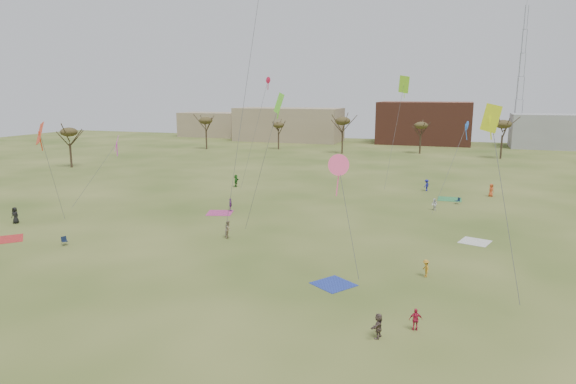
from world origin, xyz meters
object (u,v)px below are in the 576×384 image
(spectator_fore_a, at_px, (416,320))
(camp_chair_left, at_px, (65,243))
(camp_chair_right, at_px, (457,202))
(radio_tower, at_px, (521,76))

(spectator_fore_a, bearing_deg, camp_chair_left, -29.10)
(camp_chair_left, distance_m, camp_chair_right, 48.38)
(camp_chair_left, relative_size, radio_tower, 0.02)
(spectator_fore_a, distance_m, radio_tower, 129.01)
(camp_chair_left, relative_size, camp_chair_right, 1.00)
(camp_chair_left, xyz_separation_m, radio_tower, (50.97, 119.33, 18.95))
(camp_chair_left, bearing_deg, spectator_fore_a, -70.28)
(spectator_fore_a, height_order, camp_chair_right, spectator_fore_a)
(spectator_fore_a, xyz_separation_m, camp_chair_left, (-34.10, 7.23, -0.47))
(camp_chair_left, xyz_separation_m, camp_chair_right, (36.24, 32.05, 0.00))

